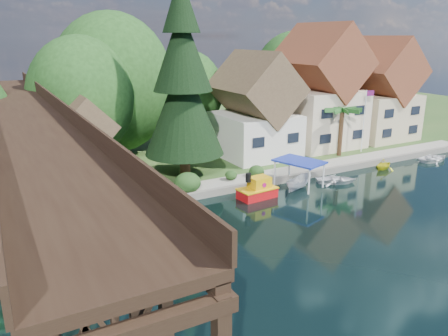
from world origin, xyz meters
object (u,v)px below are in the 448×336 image
Objects in this scene: trestle_bridge at (30,166)px; house_right at (377,96)px; house_center at (319,95)px; conifer at (183,84)px; flagpole at (365,114)px; house_left at (255,113)px; shed at (85,148)px; palm_tree at (342,111)px; boat_white_a at (336,179)px; boat_white_b at (434,157)px; boat_canopy at (299,177)px; boat_yellow at (384,163)px; tugboat at (258,190)px.

house_right is (41.00, 10.83, 0.43)m from trestle_bridge.
house_center is 19.11m from conifer.
flagpole is at bearing -145.15° from house_right.
conifer reaches higher than house_center.
trestle_bridge is at bearing -154.79° from house_left.
conifer is 21.33m from flagpole.
shed is 1.42× the size of palm_tree.
shed is at bearing 173.28° from palm_tree.
palm_tree reaches higher than boat_white_a.
conifer is 2.54× the size of flagpole.
flagpole is (34.29, 6.16, -0.63)m from trestle_bridge.
shed is 35.81m from boat_white_b.
conifer is 12.93m from boat_canopy.
trestle_bridge is 9.40× the size of boat_canopy.
house_center is 11.50m from boat_yellow.
tugboat is (-24.07, -10.10, -5.07)m from house_right.
house_center is 1.77× the size of shed.
palm_tree is 9.45m from boat_white_a.
shed is at bearing 94.74° from boat_white_a.
boat_white_b is (14.32, 0.47, 0.01)m from boat_white_a.
trestle_bridge is at bearing -150.56° from conifer.
boat_canopy is at bearing 113.45° from boat_white_a.
palm_tree is 1.63× the size of tugboat.
house_center is at bearing 176.82° from house_right.
house_center is 15.93m from boat_canopy.
house_left is 10.91m from boat_canopy.
shed is at bearing 152.43° from boat_canopy.
flagpole is 14.54m from boat_canopy.
house_right is 19.52m from boat_white_a.
boat_yellow is at bearing -72.91° from palm_tree.
shed is 3.35× the size of boat_yellow.
tugboat is 1.44× the size of boat_yellow.
conifer is 28.35m from boat_white_b.
palm_tree is 11.91m from boat_canopy.
conifer reaches higher than shed.
house_left is 3.05× the size of boat_white_a.
tugboat is at bearing 82.24° from boat_yellow.
boat_white_a is at bearing -1.48° from tugboat.
boat_canopy is (7.81, -6.74, -7.80)m from conifer.
boat_white_a is (11.91, -7.08, -8.54)m from conifer.
house_right reaches higher than tugboat.
flagpole is 11.44m from boat_white_a.
flagpole reaches higher than tugboat.
flagpole reaches higher than boat_yellow.
house_center is 5.28m from palm_tree.
boat_canopy is at bearing 91.34° from boat_white_b.
boat_white_b is at bearing -14.13° from conifer.
boat_canopy is (4.31, 0.12, 0.41)m from tugboat.
tugboat is at bearing -144.87° from house_center.
house_right is at bearing 26.80° from boat_canopy.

